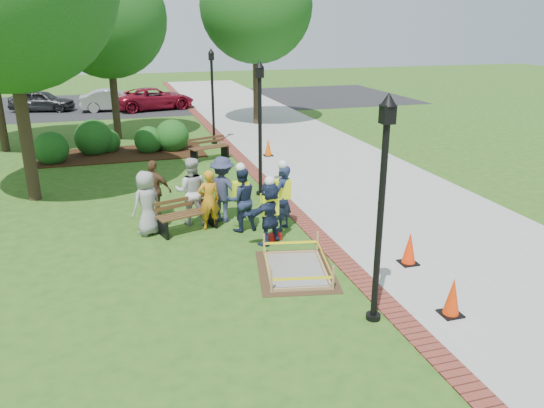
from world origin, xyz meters
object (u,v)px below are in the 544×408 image
object	(u,v)px
cone_front	(452,298)
wet_concrete_pad	(296,262)
hivis_worker_b	(282,196)
hivis_worker_c	(241,197)
lamp_near	(382,195)
bench_near	(188,221)
hivis_worker_a	(270,210)

from	to	relation	value
cone_front	wet_concrete_pad	bearing A→B (deg)	129.85
hivis_worker_b	hivis_worker_c	distance (m)	1.10
cone_front	lamp_near	bearing A→B (deg)	167.73
bench_near	cone_front	xyz separation A→B (m)	(4.21, -5.80, 0.10)
bench_near	lamp_near	bearing A→B (deg)	-63.54
hivis_worker_c	bench_near	bearing A→B (deg)	165.88
bench_near	wet_concrete_pad	bearing A→B (deg)	-57.70
wet_concrete_pad	cone_front	xyz separation A→B (m)	(2.22, -2.66, 0.15)
wet_concrete_pad	bench_near	xyz separation A→B (m)	(-1.98, 3.14, 0.05)
lamp_near	hivis_worker_b	bearing A→B (deg)	92.98
cone_front	hivis_worker_b	bearing A→B (deg)	108.39
bench_near	cone_front	bearing A→B (deg)	-54.05
wet_concrete_pad	hivis_worker_c	world-z (taller)	hivis_worker_c
wet_concrete_pad	hivis_worker_b	size ratio (longest dim) A/B	1.34
cone_front	hivis_worker_c	size ratio (longest dim) A/B	0.42
bench_near	hivis_worker_c	xyz separation A→B (m)	(1.40, -0.35, 0.65)
bench_near	cone_front	size ratio (longest dim) A/B	2.18
wet_concrete_pad	hivis_worker_c	distance (m)	2.93
wet_concrete_pad	lamp_near	bearing A→B (deg)	-72.41
lamp_near	hivis_worker_a	distance (m)	4.45
cone_front	hivis_worker_a	world-z (taller)	hivis_worker_a
wet_concrete_pad	bench_near	world-z (taller)	bench_near
bench_near	cone_front	distance (m)	7.16
hivis_worker_b	lamp_near	bearing A→B (deg)	-87.02
wet_concrete_pad	lamp_near	xyz separation A→B (m)	(0.74, -2.34, 2.25)
lamp_near	hivis_worker_c	size ratio (longest dim) A/B	2.26
bench_near	hivis_worker_b	world-z (taller)	hivis_worker_b
bench_near	lamp_near	xyz separation A→B (m)	(2.73, -5.48, 2.19)
hivis_worker_a	lamp_near	bearing A→B (deg)	-78.13
bench_near	hivis_worker_c	size ratio (longest dim) A/B	0.92
hivis_worker_a	hivis_worker_c	xyz separation A→B (m)	(-0.48, 1.06, 0.05)
hivis_worker_a	hivis_worker_c	world-z (taller)	hivis_worker_c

